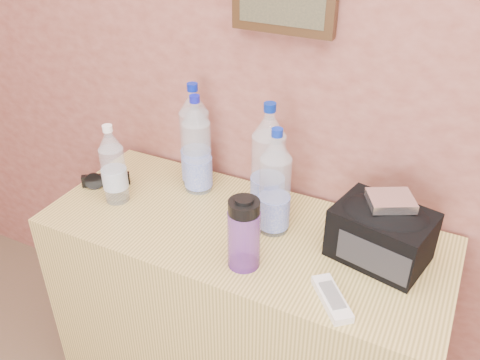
% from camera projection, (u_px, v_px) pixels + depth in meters
% --- Properties ---
extents(dresser, '(1.21, 0.50, 0.76)m').
position_uv_depth(dresser, '(242.00, 319.00, 1.71)').
color(dresser, tan).
rests_on(dresser, ground).
extents(pet_large_a, '(0.10, 0.10, 0.35)m').
position_uv_depth(pet_large_a, '(195.00, 141.00, 1.65)').
color(pet_large_a, silver).
rests_on(pet_large_a, dresser).
extents(pet_large_b, '(0.09, 0.09, 0.33)m').
position_uv_depth(pet_large_b, '(197.00, 150.00, 1.62)').
color(pet_large_b, '#ADC5DF').
rests_on(pet_large_b, dresser).
extents(pet_large_c, '(0.10, 0.10, 0.36)m').
position_uv_depth(pet_large_c, '(268.00, 167.00, 1.50)').
color(pet_large_c, silver).
rests_on(pet_large_c, dresser).
extents(pet_large_d, '(0.09, 0.09, 0.33)m').
position_uv_depth(pet_large_d, '(275.00, 187.00, 1.43)').
color(pet_large_d, silver).
rests_on(pet_large_d, dresser).
extents(pet_small, '(0.08, 0.08, 0.26)m').
position_uv_depth(pet_small, '(113.00, 168.00, 1.58)').
color(pet_small, silver).
rests_on(pet_small, dresser).
extents(nalgene_bottle, '(0.09, 0.09, 0.21)m').
position_uv_depth(nalgene_bottle, '(244.00, 233.00, 1.32)').
color(nalgene_bottle, purple).
rests_on(nalgene_bottle, dresser).
extents(sunglasses, '(0.16, 0.14, 0.04)m').
position_uv_depth(sunglasses, '(106.00, 180.00, 1.70)').
color(sunglasses, black).
rests_on(sunglasses, dresser).
extents(ac_remote, '(0.14, 0.15, 0.02)m').
position_uv_depth(ac_remote, '(332.00, 299.00, 1.25)').
color(ac_remote, white).
rests_on(ac_remote, dresser).
extents(toiletry_bag, '(0.28, 0.23, 0.17)m').
position_uv_depth(toiletry_bag, '(382.00, 232.00, 1.36)').
color(toiletry_bag, black).
rests_on(toiletry_bag, dresser).
extents(foil_packet, '(0.15, 0.14, 0.02)m').
position_uv_depth(foil_packet, '(391.00, 201.00, 1.31)').
color(foil_packet, silver).
rests_on(foil_packet, toiletry_bag).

